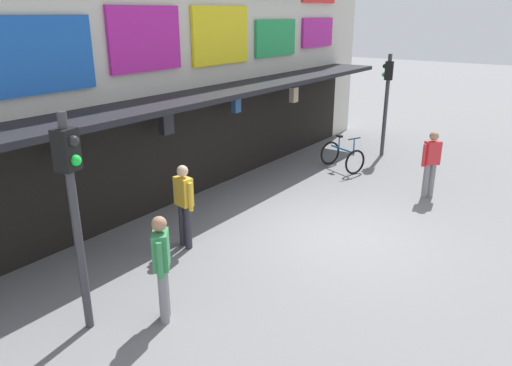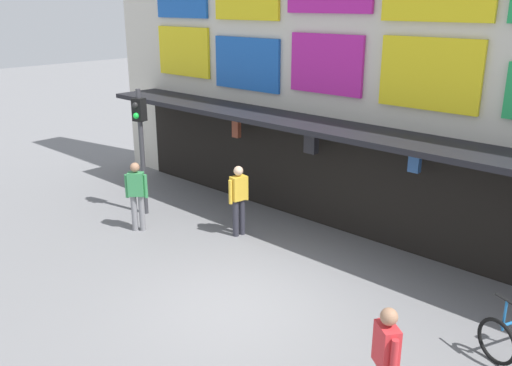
# 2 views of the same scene
# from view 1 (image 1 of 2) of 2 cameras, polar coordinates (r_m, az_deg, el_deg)

# --- Properties ---
(ground_plane) EXTENTS (80.00, 80.00, 0.00)m
(ground_plane) POSITION_cam_1_polar(r_m,az_deg,el_deg) (10.32, 9.12, -5.95)
(ground_plane) COLOR slate
(shopfront) EXTENTS (18.00, 2.60, 8.00)m
(shopfront) POSITION_cam_1_polar(r_m,az_deg,el_deg) (12.05, -10.43, 17.15)
(shopfront) COLOR beige
(shopfront) RESTS_ON ground
(traffic_light_near) EXTENTS (0.33, 0.35, 3.20)m
(traffic_light_near) POSITION_cam_1_polar(r_m,az_deg,el_deg) (6.89, -20.80, -0.82)
(traffic_light_near) COLOR #38383D
(traffic_light_near) RESTS_ON ground
(traffic_light_far) EXTENTS (0.34, 0.35, 3.20)m
(traffic_light_far) POSITION_cam_1_polar(r_m,az_deg,el_deg) (15.86, 15.17, 10.64)
(traffic_light_far) COLOR #38383D
(traffic_light_far) RESTS_ON ground
(bicycle_parked) EXTENTS (1.11, 1.35, 1.05)m
(bicycle_parked) POSITION_cam_1_polar(r_m,az_deg,el_deg) (14.45, 10.12, 3.11)
(bicycle_parked) COLOR black
(bicycle_parked) RESTS_ON ground
(pedestrian_in_black) EXTENTS (0.28, 0.52, 1.68)m
(pedestrian_in_black) POSITION_cam_1_polar(r_m,az_deg,el_deg) (9.40, -8.48, -2.20)
(pedestrian_in_black) COLOR #2D2D38
(pedestrian_in_black) RESTS_ON ground
(pedestrian_in_red) EXTENTS (0.42, 0.40, 1.68)m
(pedestrian_in_red) POSITION_cam_1_polar(r_m,az_deg,el_deg) (7.24, -11.02, -9.23)
(pedestrian_in_red) COLOR gray
(pedestrian_in_red) RESTS_ON ground
(pedestrian_in_white) EXTENTS (0.44, 0.39, 1.68)m
(pedestrian_in_white) POSITION_cam_1_polar(r_m,az_deg,el_deg) (12.63, 19.91, 2.48)
(pedestrian_in_white) COLOR gray
(pedestrian_in_white) RESTS_ON ground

